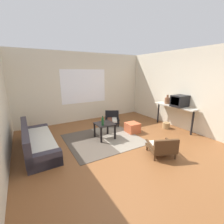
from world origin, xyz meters
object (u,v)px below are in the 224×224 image
Objects in this scene: couch at (37,142)px; coffee_table at (105,127)px; ottoman_orange at (132,128)px; clay_vase at (167,100)px; crt_television at (180,101)px; armchair_striped_foreground at (162,147)px; glass_bottle at (103,121)px; wicker_basket at (166,125)px; console_shelf at (174,108)px; armchair_by_window at (112,119)px.

couch reaches higher than coffee_table.
ottoman_orange is 1.70m from clay_vase.
crt_television reaches higher than coffee_table.
clay_vase reaches higher than couch.
coffee_table is 0.71× the size of armchair_striped_foreground.
crt_television is (1.81, 0.95, 0.79)m from armchair_striped_foreground.
wicker_basket is at bearing -5.79° from glass_bottle.
console_shelf is 6.07× the size of wicker_basket.
couch is at bearing 172.95° from coffee_table.
couch is 3.83× the size of crt_television.
console_shelf reaches higher than couch.
wicker_basket is at bearing -133.40° from clay_vase.
glass_bottle reaches higher than armchair_by_window.
armchair_striped_foreground is (2.55, -1.82, 0.02)m from couch.
armchair_by_window is at bearing 139.12° from console_shelf.
couch reaches higher than armchair_striped_foreground.
couch is 1.34× the size of console_shelf.
crt_television reaches higher than console_shelf.
ottoman_orange is 1.83m from crt_television.
crt_television is 1.98× the size of glass_bottle.
clay_vase is at bearing 46.60° from wicker_basket.
crt_television is 2.13× the size of wicker_basket.
console_shelf is 0.35m from crt_television.
glass_bottle reaches higher than armchair_striped_foreground.
ottoman_orange is 1.50× the size of glass_bottle.
armchair_by_window reaches higher than wicker_basket.
armchair_striped_foreground is (-0.13, -2.59, 0.02)m from armchair_by_window.
glass_bottle reaches higher than couch.
couch reaches higher than ottoman_orange.
armchair_by_window is 2.88× the size of glass_bottle.
wicker_basket is (4.14, -0.59, -0.11)m from couch.
crt_television reaches higher than couch.
console_shelf is 4.70× the size of clay_vase.
clay_vase is at bearing -33.59° from armchair_by_window.
ottoman_orange is at bearing 176.91° from clay_vase.
wicker_basket is at bearing -14.40° from ottoman_orange.
glass_bottle reaches higher than wicker_basket.
console_shelf is (1.50, -0.42, 0.57)m from ottoman_orange.
couch is 4.45m from console_shelf.
wicker_basket is at bearing 37.90° from armchair_striped_foreground.
crt_television reaches higher than clay_vase.
coffee_table is 2.11× the size of wicker_basket.
console_shelf is 0.41m from clay_vase.
wicker_basket is (2.41, -0.24, -0.48)m from glass_bottle.
coffee_table is at bearing -7.05° from couch.
console_shelf is at bearing 89.03° from crt_television.
couch is at bearing 175.45° from clay_vase.
ottoman_orange is at bearing -80.07° from armchair_by_window.
crt_television is 0.98m from wicker_basket.
wicker_basket is (-0.23, 0.28, -0.92)m from crt_television.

